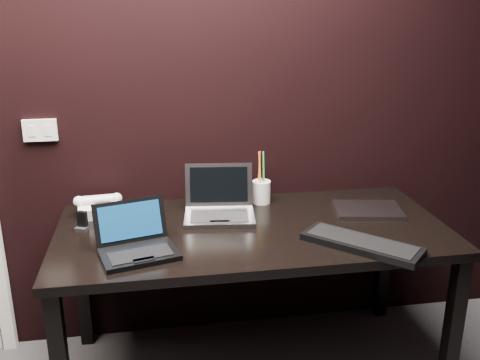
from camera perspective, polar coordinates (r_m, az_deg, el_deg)
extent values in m
plane|color=black|center=(2.55, -6.99, 9.82)|extent=(4.00, 0.00, 4.00)
cube|color=silver|center=(2.62, -20.55, 5.00)|extent=(0.15, 0.02, 0.10)
cube|color=silver|center=(2.61, -21.34, 4.89)|extent=(0.03, 0.01, 0.05)
cube|color=silver|center=(2.60, -19.83, 5.00)|extent=(0.03, 0.01, 0.05)
cube|color=black|center=(2.36, 1.36, -5.47)|extent=(1.70, 0.80, 0.04)
cube|color=black|center=(2.52, 21.73, -14.79)|extent=(0.06, 0.06, 0.70)
cube|color=black|center=(2.83, -16.50, -10.33)|extent=(0.06, 0.06, 0.70)
cube|color=black|center=(3.05, 15.10, -7.98)|extent=(0.06, 0.06, 0.70)
cube|color=black|center=(2.12, -10.71, -7.79)|extent=(0.33, 0.27, 0.02)
cube|color=black|center=(2.10, -10.57, -7.78)|extent=(0.26, 0.17, 0.00)
cube|color=black|center=(2.05, -10.21, -8.37)|extent=(0.09, 0.05, 0.00)
cube|color=black|center=(2.20, -11.64, -4.28)|extent=(0.29, 0.13, 0.17)
cube|color=#0A2C51|center=(2.19, -11.61, -4.29)|extent=(0.25, 0.11, 0.13)
cube|color=#949499|center=(2.43, -2.21, -3.96)|extent=(0.34, 0.26, 0.02)
cube|color=black|center=(2.40, -2.20, -3.94)|extent=(0.27, 0.15, 0.00)
cube|color=gray|center=(2.35, -2.18, -4.50)|extent=(0.09, 0.05, 0.00)
cube|color=#9C9BA1|center=(2.52, -2.28, -0.48)|extent=(0.32, 0.10, 0.20)
cube|color=black|center=(2.52, -2.28, -0.49)|extent=(0.27, 0.08, 0.16)
cube|color=black|center=(2.22, 12.85, -6.64)|extent=(0.46, 0.45, 0.03)
cube|color=black|center=(2.21, 12.88, -6.29)|extent=(0.40, 0.40, 0.00)
cube|color=gray|center=(2.58, 13.49, -3.13)|extent=(0.34, 0.27, 0.02)
cube|color=silver|center=(2.56, -14.84, -2.92)|extent=(0.19, 0.18, 0.08)
cylinder|color=white|center=(2.54, -14.92, -2.06)|extent=(0.17, 0.05, 0.04)
sphere|color=white|center=(2.54, -16.82, -2.21)|extent=(0.05, 0.05, 0.05)
sphere|color=silver|center=(2.54, -13.02, -1.91)|extent=(0.05, 0.05, 0.05)
cube|color=black|center=(2.51, -14.44, -2.57)|extent=(0.07, 0.06, 0.01)
cube|color=black|center=(2.40, -16.45, -4.19)|extent=(0.05, 0.03, 0.09)
cube|color=black|center=(2.40, -16.54, -5.06)|extent=(0.06, 0.05, 0.02)
cylinder|color=silver|center=(2.61, 2.29, -1.27)|extent=(0.12, 0.12, 0.11)
cylinder|color=#CF5113|center=(2.59, 2.07, 1.35)|extent=(0.01, 0.04, 0.17)
cylinder|color=#268B3A|center=(2.57, 2.54, 1.21)|extent=(0.01, 0.03, 0.17)
cylinder|color=black|center=(2.59, 2.48, 1.35)|extent=(0.01, 0.02, 0.17)
cylinder|color=orange|center=(2.57, 2.13, 1.21)|extent=(0.01, 0.04, 0.16)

